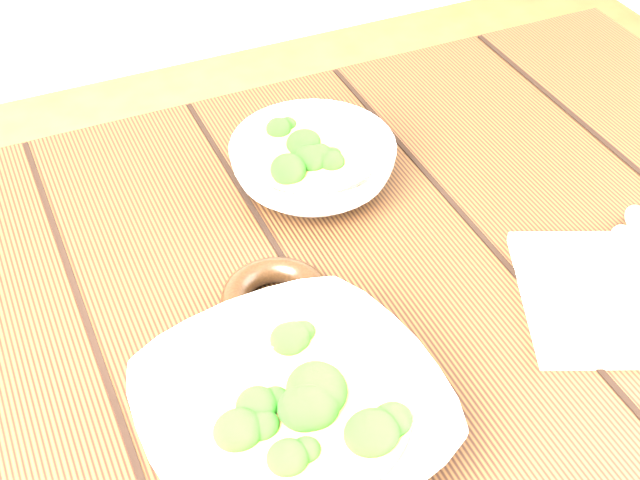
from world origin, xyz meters
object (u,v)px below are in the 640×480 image
at_px(napkin, 634,295).
at_px(trivet, 277,299).
at_px(soup_bowl_front, 293,414).
at_px(soup_bowl_back, 313,164).
at_px(table, 337,392).

bearing_deg(napkin, trivet, -178.79).
xyz_separation_m(soup_bowl_front, trivet, (0.04, 0.14, -0.02)).
bearing_deg(trivet, soup_bowl_front, -106.88).
distance_m(soup_bowl_front, soup_bowl_back, 0.34).
bearing_deg(table, trivet, 151.72).
bearing_deg(napkin, table, -177.53).
distance_m(table, trivet, 0.15).
distance_m(table, napkin, 0.31).
bearing_deg(soup_bowl_back, trivet, -124.23).
height_order(table, trivet, trivet).
relative_size(soup_bowl_back, trivet, 2.19).
bearing_deg(table, soup_bowl_back, 73.44).
bearing_deg(trivet, napkin, -22.24).
xyz_separation_m(table, napkin, (0.26, -0.10, 0.13)).
bearing_deg(soup_bowl_back, soup_bowl_front, -116.58).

